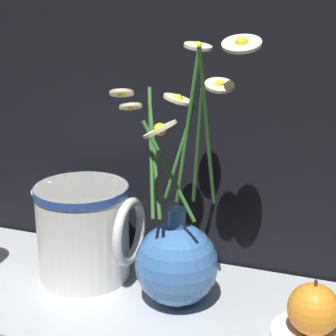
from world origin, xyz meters
name	(u,v)px	position (x,y,z in m)	size (l,w,h in m)	color
ground_plane	(165,311)	(0.00, 0.00, 0.00)	(6.00, 6.00, 0.00)	black
shelf	(165,307)	(0.00, 0.00, 0.01)	(0.85, 0.28, 0.01)	#B2B7BC
vase_with_flowers	(177,256)	(0.01, 0.01, 0.08)	(0.19, 0.15, 0.37)	#3F72B7
ceramic_pitcher	(85,228)	(-0.14, 0.03, 0.09)	(0.17, 0.14, 0.16)	white
saucer_plate	(311,335)	(0.20, -0.02, 0.02)	(0.10, 0.10, 0.01)	white
orange_fruit	(313,309)	(0.20, -0.02, 0.06)	(0.07, 0.07, 0.07)	orange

